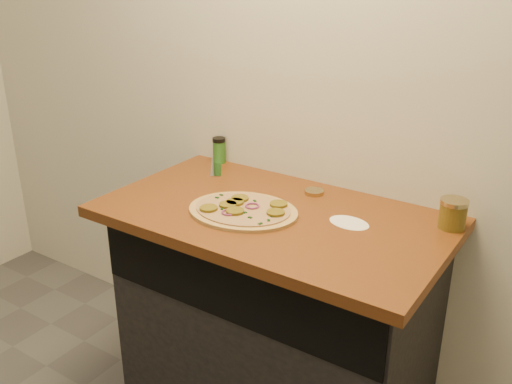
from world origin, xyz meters
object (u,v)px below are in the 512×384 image
Objects in this scene: salsa_jar at (453,214)px; spice_shaker at (219,150)px; pizza at (243,210)px; chefs_knife at (216,160)px.

spice_shaker reaches higher than salsa_jar.
spice_shaker reaches higher than pizza.
pizza reaches higher than chefs_knife.
chefs_knife is at bearing 137.08° from pizza.
spice_shaker reaches higher than chefs_knife.
pizza is at bearing -156.06° from salsa_jar.
salsa_jar is at bearing 23.94° from pizza.
chefs_knife is 0.05m from spice_shaker.
pizza is at bearing -42.92° from chefs_knife.
chefs_knife is 2.89× the size of salsa_jar.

